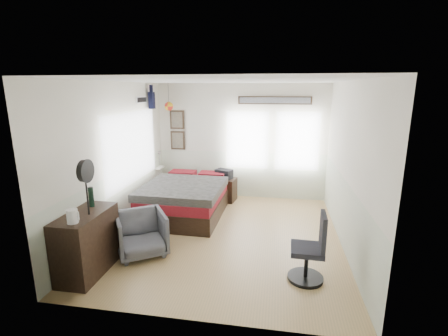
{
  "coord_description": "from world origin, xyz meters",
  "views": [
    {
      "loc": [
        0.86,
        -5.32,
        2.57
      ],
      "look_at": [
        -0.1,
        0.4,
        1.15
      ],
      "focal_mm": 26.0,
      "sensor_mm": 36.0,
      "label": 1
    }
  ],
  "objects_px": {
    "nightstand": "(224,189)",
    "dresser": "(87,243)",
    "bed": "(187,198)",
    "armchair": "(141,234)",
    "task_chair": "(311,254)"
  },
  "relations": [
    {
      "from": "bed",
      "to": "armchair",
      "type": "distance_m",
      "value": 1.82
    },
    {
      "from": "dresser",
      "to": "armchair",
      "type": "distance_m",
      "value": 0.83
    },
    {
      "from": "bed",
      "to": "nightstand",
      "type": "height_order",
      "value": "bed"
    },
    {
      "from": "nightstand",
      "to": "armchair",
      "type": "bearing_deg",
      "value": -98.31
    },
    {
      "from": "bed",
      "to": "dresser",
      "type": "bearing_deg",
      "value": -105.86
    },
    {
      "from": "armchair",
      "to": "task_chair",
      "type": "bearing_deg",
      "value": -40.37
    },
    {
      "from": "dresser",
      "to": "nightstand",
      "type": "xyz_separation_m",
      "value": [
        1.39,
        3.37,
        -0.18
      ]
    },
    {
      "from": "dresser",
      "to": "nightstand",
      "type": "height_order",
      "value": "dresser"
    },
    {
      "from": "task_chair",
      "to": "nightstand",
      "type": "bearing_deg",
      "value": 121.07
    },
    {
      "from": "nightstand",
      "to": "dresser",
      "type": "bearing_deg",
      "value": -103.29
    },
    {
      "from": "bed",
      "to": "task_chair",
      "type": "bearing_deg",
      "value": -40.66
    },
    {
      "from": "armchair",
      "to": "dresser",
      "type": "bearing_deg",
      "value": -163.68
    },
    {
      "from": "armchair",
      "to": "nightstand",
      "type": "distance_m",
      "value": 2.88
    },
    {
      "from": "armchair",
      "to": "nightstand",
      "type": "bearing_deg",
      "value": 39.07
    },
    {
      "from": "armchair",
      "to": "bed",
      "type": "bearing_deg",
      "value": 49.47
    }
  ]
}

